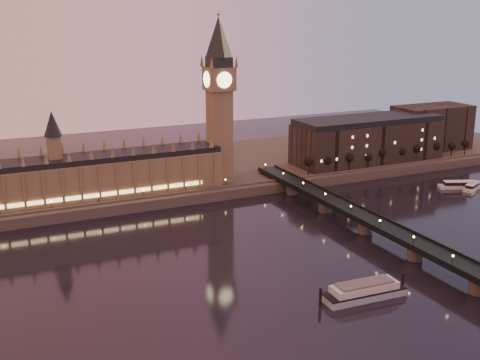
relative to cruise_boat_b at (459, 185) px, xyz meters
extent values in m
plane|color=black|center=(-196.45, -60.48, -2.10)|extent=(700.00, 700.00, 0.00)
cube|color=#423D35|center=(-166.45, 104.52, 0.90)|extent=(560.00, 130.00, 6.00)
cube|color=brown|center=(-236.45, 60.52, 14.90)|extent=(180.00, 26.00, 22.00)
cube|color=black|center=(-236.45, 60.52, 27.50)|extent=(180.00, 22.00, 3.20)
cube|color=#FFCC7F|center=(-236.45, 47.02, 8.90)|extent=(153.00, 0.25, 2.20)
cube|color=brown|center=(-142.45, 60.52, 32.90)|extent=(13.00, 13.00, 58.00)
cube|color=brown|center=(-142.45, 60.52, 68.90)|extent=(16.00, 16.00, 14.00)
cylinder|color=#FFEAA5|center=(-142.45, 52.34, 68.90)|extent=(9.60, 0.35, 9.60)
cylinder|color=#FFEAA5|center=(-150.63, 60.52, 68.90)|extent=(0.35, 9.60, 9.60)
cube|color=black|center=(-142.45, 60.52, 78.90)|extent=(13.00, 13.00, 6.00)
cone|color=black|center=(-142.45, 60.52, 93.90)|extent=(17.68, 17.68, 24.00)
sphere|color=gold|center=(-142.45, 60.52, 106.90)|extent=(2.00, 2.00, 2.00)
cube|color=black|center=(-104.45, -60.48, 5.90)|extent=(13.00, 260.00, 2.00)
cube|color=black|center=(-110.75, -60.48, 7.40)|extent=(0.60, 260.00, 1.00)
cube|color=black|center=(-98.15, -60.48, 7.40)|extent=(0.60, 260.00, 1.00)
cube|color=black|center=(-24.45, 66.52, 17.90)|extent=(110.00, 36.00, 28.00)
cube|color=black|center=(-24.45, 66.52, 33.90)|extent=(108.00, 34.00, 4.00)
cube|color=black|center=(45.55, 78.52, 20.90)|extent=(60.00, 30.00, 34.00)
cylinder|color=black|center=(-83.78, 48.52, 7.96)|extent=(0.70, 0.70, 8.13)
sphere|color=black|center=(-83.78, 48.52, 12.21)|extent=(5.42, 5.42, 5.42)
cylinder|color=black|center=(-68.57, 48.52, 7.96)|extent=(0.70, 0.70, 8.13)
sphere|color=black|center=(-68.57, 48.52, 12.21)|extent=(5.42, 5.42, 5.42)
cylinder|color=black|center=(-53.36, 48.52, 7.96)|extent=(0.70, 0.70, 8.13)
sphere|color=black|center=(-53.36, 48.52, 12.21)|extent=(5.42, 5.42, 5.42)
cylinder|color=black|center=(-38.15, 48.52, 7.96)|extent=(0.70, 0.70, 8.13)
sphere|color=black|center=(-38.15, 48.52, 12.21)|extent=(5.42, 5.42, 5.42)
cylinder|color=black|center=(-22.94, 48.52, 7.96)|extent=(0.70, 0.70, 8.13)
sphere|color=black|center=(-22.94, 48.52, 12.21)|extent=(5.42, 5.42, 5.42)
cylinder|color=black|center=(-7.74, 48.52, 7.96)|extent=(0.70, 0.70, 8.13)
sphere|color=black|center=(-7.74, 48.52, 12.21)|extent=(5.42, 5.42, 5.42)
cylinder|color=black|center=(7.47, 48.52, 7.96)|extent=(0.70, 0.70, 8.13)
sphere|color=black|center=(7.47, 48.52, 12.21)|extent=(5.42, 5.42, 5.42)
cylinder|color=black|center=(22.68, 48.52, 7.96)|extent=(0.70, 0.70, 8.13)
sphere|color=black|center=(22.68, 48.52, 12.21)|extent=(5.42, 5.42, 5.42)
cylinder|color=black|center=(37.89, 48.52, 7.96)|extent=(0.70, 0.70, 8.13)
sphere|color=black|center=(37.89, 48.52, 12.21)|extent=(5.42, 5.42, 5.42)
cylinder|color=black|center=(53.10, 48.52, 7.96)|extent=(0.70, 0.70, 8.13)
sphere|color=black|center=(53.10, 48.52, 12.21)|extent=(5.42, 5.42, 5.42)
cube|color=silver|center=(0.00, 0.00, -1.01)|extent=(26.40, 15.54, 2.19)
cube|color=black|center=(0.00, 0.00, 1.18)|extent=(19.73, 11.98, 2.19)
cube|color=silver|center=(0.00, 0.00, 2.47)|extent=(20.30, 12.41, 0.40)
cube|color=silver|center=(6.52, -5.64, -1.15)|extent=(21.25, 14.04, 1.91)
cube|color=black|center=(6.52, -5.64, 0.76)|extent=(15.92, 10.80, 1.91)
cube|color=silver|center=(6.52, -5.64, 1.89)|extent=(16.39, 11.18, 0.35)
cube|color=#99B4C3|center=(-149.15, -101.67, -0.70)|extent=(34.81, 11.23, 2.79)
cube|color=black|center=(-149.15, -101.67, 0.96)|extent=(34.81, 11.23, 0.54)
cube|color=silver|center=(-149.15, -101.67, 2.63)|extent=(28.31, 9.87, 2.79)
cube|color=#595B5E|center=(-149.15, -101.67, 4.40)|extent=(23.97, 8.60, 0.75)
cylinder|color=black|center=(-168.48, -99.79, 1.55)|extent=(1.18, 1.18, 7.31)
cylinder|color=black|center=(-129.82, -101.55, 1.55)|extent=(1.18, 1.18, 7.31)
camera|label=1|loc=(-286.34, -278.98, 108.43)|focal=45.00mm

